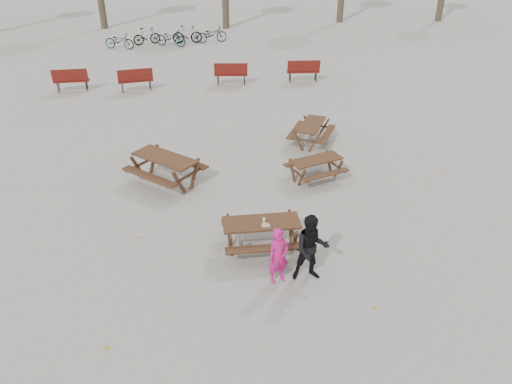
{
  "coord_description": "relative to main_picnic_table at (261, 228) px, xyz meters",
  "views": [
    {
      "loc": [
        -1.35,
        -9.57,
        7.18
      ],
      "look_at": [
        0.0,
        1.0,
        1.0
      ],
      "focal_mm": 35.0,
      "sensor_mm": 36.0,
      "label": 1
    }
  ],
  "objects": [
    {
      "name": "picnic_table_north",
      "position": [
        -2.33,
        3.6,
        -0.16
      ],
      "size": [
        2.53,
        2.51,
        0.85
      ],
      "primitive_type": null,
      "rotation": [
        0.0,
        0.0,
        -0.74
      ],
      "color": "#352113",
      "rests_on": "ground"
    },
    {
      "name": "picnic_table_east",
      "position": [
        2.08,
        3.27,
        -0.25
      ],
      "size": [
        1.88,
        1.69,
        0.67
      ],
      "primitive_type": null,
      "rotation": [
        0.0,
        0.0,
        0.34
      ],
      "color": "#352113",
      "rests_on": "ground"
    },
    {
      "name": "soda_bottle",
      "position": [
        0.05,
        -0.08,
        0.26
      ],
      "size": [
        0.07,
        0.07,
        0.17
      ],
      "color": "silver",
      "rests_on": "main_picnic_table"
    },
    {
      "name": "ground",
      "position": [
        0.0,
        0.0,
        -0.59
      ],
      "size": [
        80.0,
        80.0,
        0.0
      ],
      "primitive_type": "plane",
      "color": "gray",
      "rests_on": "ground"
    },
    {
      "name": "picnic_table_far",
      "position": [
        2.52,
        5.82,
        -0.23
      ],
      "size": [
        1.94,
        2.08,
        0.71
      ],
      "primitive_type": null,
      "rotation": [
        0.0,
        0.0,
        1.1
      ],
      "color": "#352113",
      "rests_on": "ground"
    },
    {
      "name": "park_bench_row",
      "position": [
        -1.63,
        12.54,
        -0.07
      ],
      "size": [
        11.93,
        1.07,
        1.03
      ],
      "color": "maroon",
      "rests_on": "ground"
    },
    {
      "name": "main_picnic_table",
      "position": [
        0.0,
        0.0,
        0.0
      ],
      "size": [
        1.8,
        1.45,
        0.78
      ],
      "color": "#352113",
      "rests_on": "ground"
    },
    {
      "name": "child",
      "position": [
        0.2,
        -1.19,
        0.08
      ],
      "size": [
        0.57,
        0.47,
        1.33
      ],
      "primitive_type": "imported",
      "rotation": [
        0.0,
        0.0,
        0.36
      ],
      "color": "#D51A7B",
      "rests_on": "ground"
    },
    {
      "name": "fallen_leaves",
      "position": [
        0.5,
        2.5,
        -0.58
      ],
      "size": [
        11.0,
        11.0,
        0.01
      ],
      "primitive_type": null,
      "color": "#AB8929",
      "rests_on": "ground"
    },
    {
      "name": "bicycle_row",
      "position": [
        -2.58,
        20.38,
        -0.11
      ],
      "size": [
        7.11,
        1.89,
        1.03
      ],
      "color": "black",
      "rests_on": "ground"
    },
    {
      "name": "food_tray",
      "position": [
        0.07,
        -0.18,
        0.21
      ],
      "size": [
        0.18,
        0.11,
        0.03
      ],
      "primitive_type": "cube",
      "color": "silver",
      "rests_on": "main_picnic_table"
    },
    {
      "name": "bread_roll",
      "position": [
        0.07,
        -0.18,
        0.25
      ],
      "size": [
        0.14,
        0.06,
        0.05
      ],
      "primitive_type": "ellipsoid",
      "color": "tan",
      "rests_on": "food_tray"
    },
    {
      "name": "adult",
      "position": [
        0.91,
        -1.19,
        0.21
      ],
      "size": [
        0.8,
        0.63,
        1.59
      ],
      "primitive_type": "imported",
      "rotation": [
        0.0,
        0.0,
        -0.03
      ],
      "color": "black",
      "rests_on": "ground"
    }
  ]
}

